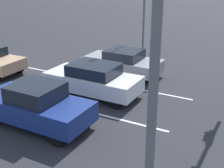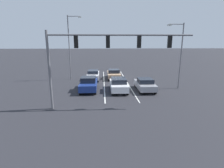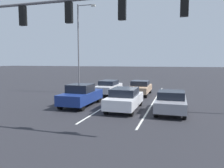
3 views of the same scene
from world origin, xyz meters
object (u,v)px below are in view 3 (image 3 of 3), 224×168
car_silver_rightlane_second (109,87)px  car_white_midlane_front (125,99)px  car_tan_midlane_second (140,88)px  car_gray_leftlane_front (171,101)px  car_navy_rightlane_front (81,95)px  street_lamp_right_shoulder (80,43)px  traffic_signal_gantry (57,26)px

car_silver_rightlane_second → car_white_midlane_front: bearing=116.8°
car_tan_midlane_second → car_silver_rightlane_second: (3.15, 0.49, 0.01)m
car_white_midlane_front → car_gray_leftlane_front: (-3.11, -0.05, -0.04)m
car_navy_rightlane_front → car_tan_midlane_second: 7.38m
car_navy_rightlane_front → street_lamp_right_shoulder: bearing=-64.7°
car_white_midlane_front → traffic_signal_gantry: traffic_signal_gantry is taller
traffic_signal_gantry → car_navy_rightlane_front: bearing=-75.4°
car_navy_rightlane_front → street_lamp_right_shoulder: 8.22m
car_white_midlane_front → car_gray_leftlane_front: bearing=-179.1°
car_navy_rightlane_front → car_white_midlane_front: (-3.49, 0.37, -0.03)m
car_navy_rightlane_front → car_gray_leftlane_front: 6.61m
car_white_midlane_front → traffic_signal_gantry: (2.03, 5.25, 4.24)m
car_tan_midlane_second → car_white_midlane_front: bearing=90.8°
car_white_midlane_front → car_tan_midlane_second: (0.10, -6.93, -0.03)m
car_navy_rightlane_front → car_tan_midlane_second: car_navy_rightlane_front is taller
car_silver_rightlane_second → traffic_signal_gantry: size_ratio=0.40×
car_navy_rightlane_front → car_gray_leftlane_front: car_navy_rightlane_front is taller
street_lamp_right_shoulder → car_white_midlane_front: bearing=134.2°
car_navy_rightlane_front → car_silver_rightlane_second: 6.07m
car_gray_leftlane_front → car_navy_rightlane_front: bearing=-2.8°
car_silver_rightlane_second → car_navy_rightlane_front: bearing=87.7°
car_tan_midlane_second → car_navy_rightlane_front: bearing=62.7°
car_tan_midlane_second → traffic_signal_gantry: size_ratio=0.36×
car_gray_leftlane_front → car_silver_rightlane_second: bearing=-45.1°
car_navy_rightlane_front → car_gray_leftlane_front: size_ratio=1.05×
car_gray_leftlane_front → street_lamp_right_shoulder: (9.55, -6.57, 4.51)m
car_gray_leftlane_front → traffic_signal_gantry: bearing=45.9°
car_silver_rightlane_second → car_tan_midlane_second: bearing=-171.1°
car_tan_midlane_second → traffic_signal_gantry: bearing=81.0°
car_gray_leftlane_front → car_silver_rightlane_second: (6.36, -6.38, 0.02)m
car_tan_midlane_second → car_silver_rightlane_second: size_ratio=0.91×
car_silver_rightlane_second → traffic_signal_gantry: (-1.22, 11.68, 4.26)m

